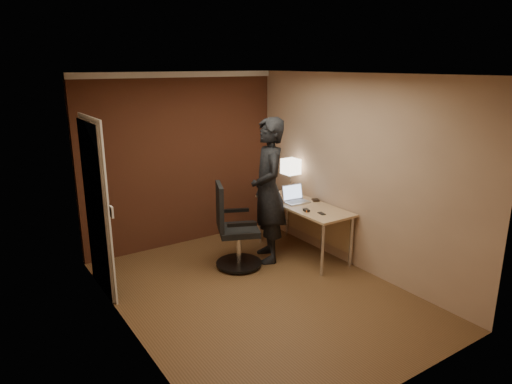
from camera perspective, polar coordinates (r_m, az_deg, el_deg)
room at (r=6.20m, az=-9.94°, el=4.03°), size 4.00×4.00×4.00m
desk at (r=6.42m, az=6.45°, el=-2.52°), size 0.60×1.50×0.73m
desk_lamp at (r=6.69m, az=4.37°, el=3.13°), size 0.22×0.22×0.54m
laptop at (r=6.44m, az=4.85°, el=-0.64°), size 0.35×0.28×0.23m
mouse at (r=6.03m, az=6.31°, el=-2.28°), size 0.08×0.11×0.03m
phone at (r=5.96m, az=8.20°, el=-2.67°), size 0.08×0.12×0.01m
wallet at (r=6.51m, az=7.46°, el=-1.01°), size 0.13×0.14×0.02m
office_chair at (r=5.96m, az=-2.86°, el=-5.00°), size 0.66×0.71×1.12m
person at (r=6.07m, az=1.55°, el=0.16°), size 0.71×0.84×1.95m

